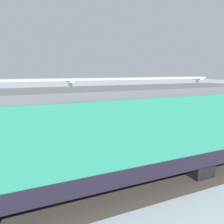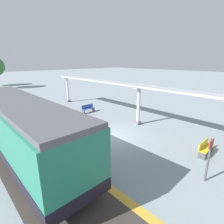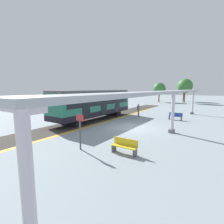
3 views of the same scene
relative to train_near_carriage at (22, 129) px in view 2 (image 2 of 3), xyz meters
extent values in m
plane|color=gray|center=(5.59, -1.26, -1.83)|extent=(176.00, 176.00, 0.00)
cube|color=gold|center=(1.80, -1.26, -1.82)|extent=(0.42, 31.17, 0.01)
cube|color=#38332D|center=(-0.01, -1.26, -1.82)|extent=(3.20, 43.17, 0.01)
cube|color=#24765D|center=(-0.01, 0.00, 0.11)|extent=(2.60, 11.82, 2.60)
cube|color=black|center=(-0.01, 0.00, -0.91)|extent=(2.63, 11.84, 0.55)
cube|color=#515156|center=(-0.01, 0.00, 1.53)|extent=(2.39, 11.82, 0.24)
cube|color=black|center=(1.31, 0.00, 0.42)|extent=(0.03, 10.87, 0.84)
cube|color=black|center=(1.31, -2.95, -0.14)|extent=(0.04, 1.10, 2.00)
cube|color=black|center=(1.31, 0.00, -0.14)|extent=(0.04, 1.10, 2.00)
cube|color=black|center=(1.31, 2.95, -0.14)|extent=(0.04, 1.10, 2.00)
cube|color=black|center=(-0.01, 3.78, -1.51)|extent=(2.21, 0.90, 0.64)
cube|color=black|center=(-0.01, -3.78, -1.51)|extent=(2.21, 0.90, 0.64)
cube|color=slate|center=(9.14, -1.10, -1.68)|extent=(0.44, 0.44, 0.30)
cylinder|color=silver|center=(9.14, -1.10, -0.06)|extent=(0.28, 0.28, 2.93)
cube|color=silver|center=(9.14, -1.10, 1.47)|extent=(1.10, 0.36, 0.12)
cube|color=slate|center=(9.14, 10.91, -1.68)|extent=(0.44, 0.44, 0.30)
cylinder|color=silver|center=(9.14, 10.91, -0.06)|extent=(0.28, 0.28, 2.93)
cube|color=silver|center=(9.14, 10.91, 1.47)|extent=(1.10, 0.36, 0.12)
cube|color=#A8AAB2|center=(9.14, -1.21, 1.61)|extent=(1.20, 25.04, 0.16)
cube|color=gold|center=(7.98, -7.22, -1.39)|extent=(1.51, 0.47, 0.04)
cube|color=gold|center=(7.98, -7.03, -1.17)|extent=(1.50, 0.09, 0.40)
cube|color=#4C4C51|center=(8.65, -7.20, -1.62)|extent=(0.11, 0.40, 0.42)
cube|color=#4C4C51|center=(7.31, -7.23, -1.62)|extent=(0.11, 0.40, 0.42)
cube|color=#31529E|center=(8.11, 4.91, -1.39)|extent=(1.51, 0.48, 0.04)
cube|color=#31529E|center=(8.11, 5.10, -1.17)|extent=(1.50, 0.10, 0.40)
cube|color=#4C4C51|center=(8.78, 4.92, -1.62)|extent=(0.11, 0.40, 0.42)
cube|color=#4C4C51|center=(7.44, 4.89, -1.62)|extent=(0.11, 0.40, 0.42)
cylinder|color=#4C4C51|center=(5.44, -8.07, -0.73)|extent=(0.10, 0.10, 2.20)
cube|color=red|center=(5.44, -8.07, 0.12)|extent=(0.56, 0.04, 0.36)
cylinder|color=maroon|center=(3.40, 4.86, -1.41)|extent=(0.11, 0.11, 0.83)
cylinder|color=maroon|center=(3.52, 4.74, -1.41)|extent=(0.11, 0.11, 0.83)
cube|color=gray|center=(3.46, 4.80, -0.69)|extent=(0.50, 0.49, 0.62)
sphere|color=tan|center=(3.46, 4.80, -0.27)|extent=(0.22, 0.22, 0.22)
camera|label=1|loc=(-6.52, 2.51, 2.19)|focal=34.55mm
camera|label=2|loc=(-2.61, -10.08, 3.71)|focal=27.86mm
camera|label=3|loc=(12.24, -14.93, 1.84)|focal=26.09mm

